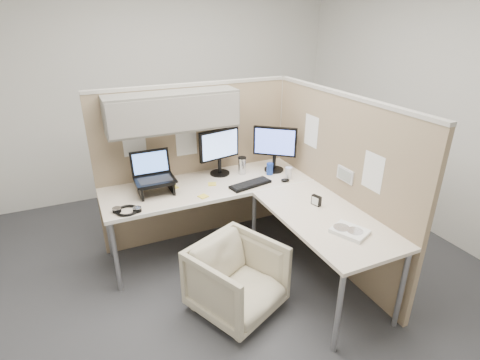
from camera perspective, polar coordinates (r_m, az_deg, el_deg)
name	(u,v)px	position (r m, az deg, el deg)	size (l,w,h in m)	color
ground	(241,275)	(3.59, 0.21, -14.27)	(4.50, 4.50, 0.00)	#313236
partition_back	(186,140)	(3.70, -8.24, 6.01)	(2.00, 0.36, 1.63)	#978063
partition_right	(333,181)	(3.54, 14.04, -0.19)	(0.07, 2.03, 1.63)	#978063
desk	(248,201)	(3.36, 1.26, -3.25)	(2.00, 1.98, 0.73)	beige
office_chair	(237,276)	(3.06, -0.47, -14.44)	(0.63, 0.59, 0.65)	beige
monitor_left	(219,148)	(3.72, -3.16, 4.82)	(0.44, 0.20, 0.47)	black
monitor_right	(275,145)	(3.83, 5.32, 5.29)	(0.37, 0.30, 0.47)	black
laptop_station	(154,178)	(3.46, -12.95, 0.29)	(0.35, 0.30, 0.37)	black
keyboard	(250,184)	(3.56, 1.60, -0.66)	(0.42, 0.14, 0.02)	black
mouse	(285,180)	(3.66, 6.90, -0.02)	(0.09, 0.05, 0.03)	black
travel_mug	(242,165)	(3.79, 0.32, 2.24)	(0.08, 0.08, 0.18)	silver
soda_can_green	(289,173)	(3.71, 7.41, 1.05)	(0.07, 0.07, 0.12)	silver
soda_can_silver	(270,169)	(3.80, 4.56, 1.71)	(0.07, 0.07, 0.12)	#1E3FA5
sticky_note_d	(212,184)	(3.59, -4.27, -0.61)	(0.08, 0.08, 0.01)	yellow
sticky_note_a	(203,196)	(3.36, -5.63, -2.49)	(0.08, 0.08, 0.01)	yellow
sticky_note_c	(174,187)	(3.57, -10.09, -1.11)	(0.08, 0.08, 0.01)	yellow
headphones	(127,210)	(3.23, -16.83, -4.44)	(0.24, 0.24, 0.03)	black
paper_stack	(350,231)	(2.93, 16.37, -7.50)	(0.28, 0.31, 0.03)	white
desk_clock	(316,200)	(3.25, 11.55, -3.07)	(0.06, 0.09, 0.09)	black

